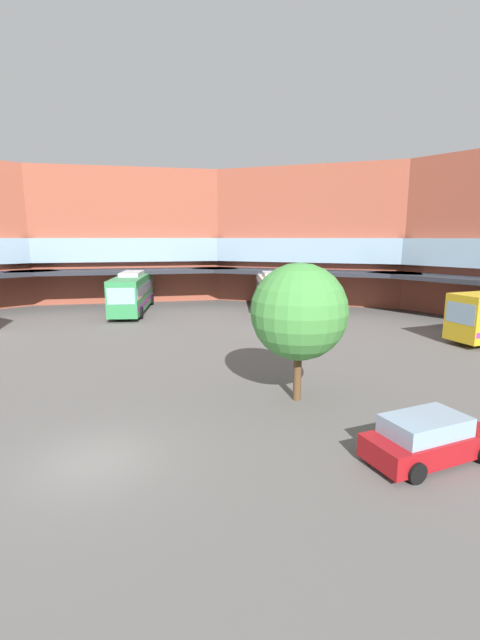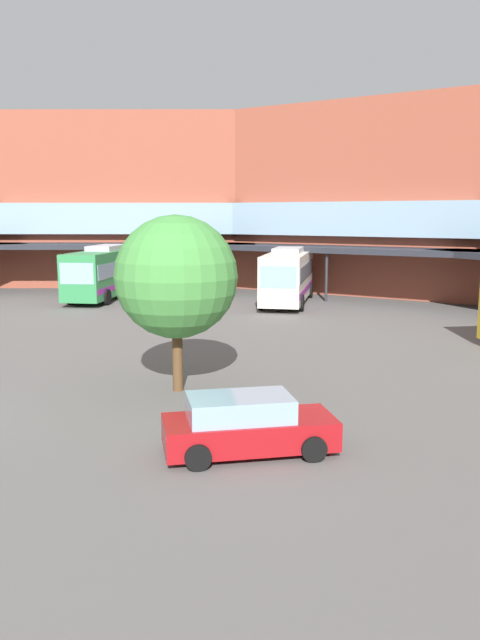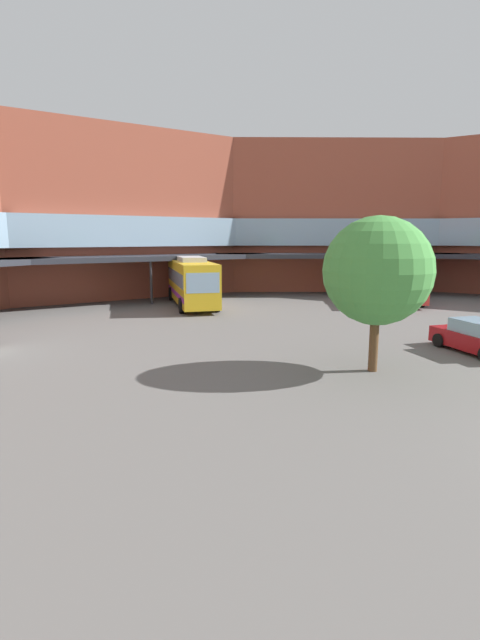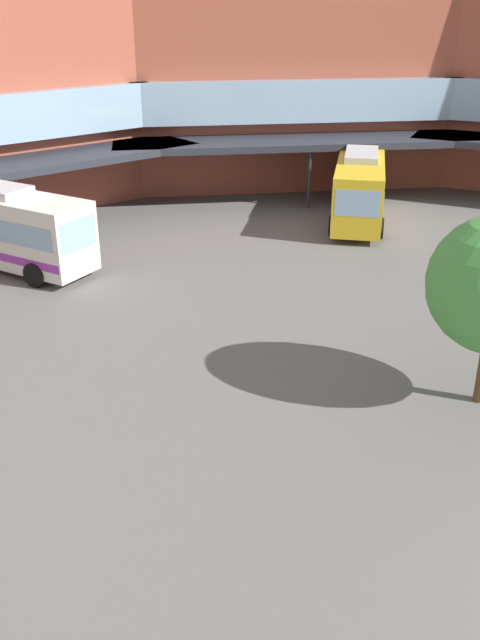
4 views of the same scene
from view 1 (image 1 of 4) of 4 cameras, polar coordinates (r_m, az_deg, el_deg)
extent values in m
plane|color=#605E5B|center=(15.41, -18.70, -17.34)|extent=(126.30, 126.30, 0.00)
cube|color=#9E4C38|center=(49.46, 9.24, 10.90)|extent=(23.78, 12.01, 14.45)
cube|color=#8CADC6|center=(48.89, 9.07, 9.21)|extent=(21.63, 11.61, 2.53)
cube|color=#282B33|center=(44.69, 7.97, 6.31)|extent=(23.23, 10.08, 0.40)
cylinder|color=#2D2D33|center=(43.31, 7.49, 3.77)|extent=(0.20, 0.20, 3.61)
cube|color=#9E4C38|center=(51.70, -14.62, 10.69)|extent=(20.05, 20.95, 14.45)
cube|color=#8CADC6|center=(51.12, -14.56, 9.07)|extent=(18.66, 19.42, 2.53)
cube|color=#282B33|center=(46.84, -14.63, 6.27)|extent=(18.59, 19.59, 0.40)
cylinder|color=#2D2D33|center=(45.42, -14.59, 3.84)|extent=(0.20, 0.20, 3.61)
cube|color=#8CADC6|center=(31.47, 27.23, 0.81)|extent=(1.94, 1.35, 1.37)
cylinder|color=black|center=(33.80, 27.19, -1.54)|extent=(0.86, 1.08, 1.10)
cube|color=#338C4C|center=(43.00, -14.05, 3.65)|extent=(9.58, 10.83, 3.16)
cube|color=#8CADC6|center=(42.96, -14.07, 4.15)|extent=(9.17, 10.31, 1.01)
cube|color=purple|center=(43.12, -13.99, 2.48)|extent=(9.45, 10.66, 0.38)
cube|color=#8CADC6|center=(37.19, -15.51, 3.07)|extent=(1.84, 1.55, 1.39)
cube|color=#B2B2B7|center=(42.82, -14.16, 5.99)|extent=(4.13, 4.46, 0.36)
cylinder|color=black|center=(39.05, -13.01, 0.93)|extent=(0.93, 1.04, 1.10)
cylinder|color=black|center=(39.51, -16.74, 0.86)|extent=(0.93, 1.04, 1.10)
cylinder|color=black|center=(46.97, -11.62, 2.65)|extent=(0.93, 1.04, 1.10)
cylinder|color=black|center=(47.35, -14.75, 2.58)|extent=(0.93, 1.04, 1.10)
cube|color=silver|center=(41.33, 4.36, 3.66)|extent=(8.02, 9.61, 3.16)
cube|color=#8CADC6|center=(41.28, 4.36, 4.18)|extent=(7.70, 9.16, 1.01)
cube|color=purple|center=(41.45, 4.34, 2.45)|extent=(7.92, 9.47, 0.38)
cube|color=#8CADC6|center=(36.38, 5.14, 3.25)|extent=(1.90, 1.44, 1.39)
cube|color=#B2B2B7|center=(41.14, 4.39, 6.09)|extent=(3.59, 3.98, 0.36)
cylinder|color=black|center=(38.34, 6.75, 0.96)|extent=(0.89, 1.06, 1.10)
cylinder|color=black|center=(38.06, 2.91, 0.95)|extent=(0.89, 1.06, 1.10)
cylinder|color=black|center=(45.02, 5.53, 2.47)|extent=(0.89, 1.06, 1.10)
cylinder|color=black|center=(44.78, 2.26, 2.47)|extent=(0.89, 1.06, 1.10)
cube|color=#A51419|center=(15.80, 23.82, -14.73)|extent=(3.84, 4.69, 0.75)
cube|color=#8CADC6|center=(15.36, 23.37, -12.69)|extent=(2.73, 3.08, 0.60)
cylinder|color=black|center=(17.44, 24.88, -13.17)|extent=(0.53, 0.68, 0.66)
cylinder|color=black|center=(15.53, 17.44, -15.66)|extent=(0.53, 0.68, 0.66)
cylinder|color=black|center=(14.40, 22.36, -18.24)|extent=(0.53, 0.68, 0.66)
cylinder|color=brown|center=(19.26, 7.63, -6.48)|extent=(0.36, 0.36, 2.84)
sphere|color=#479342|center=(18.65, 7.83, 1.10)|extent=(4.21, 4.21, 4.21)
camera|label=2|loc=(9.67, 102.77, -8.92)|focal=35.60mm
camera|label=3|loc=(26.52, -36.59, 4.70)|focal=25.83mm
camera|label=4|loc=(23.50, -52.75, 18.22)|focal=39.25mm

